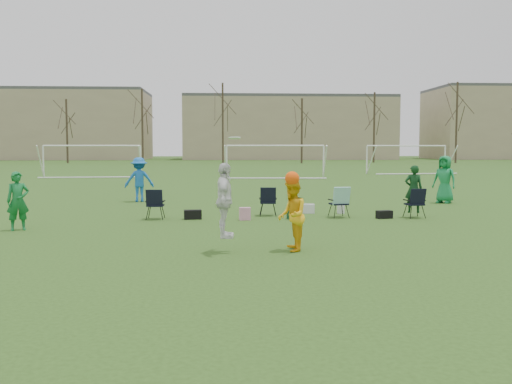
{
  "coord_description": "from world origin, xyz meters",
  "views": [
    {
      "loc": [
        0.17,
        -10.73,
        2.32
      ],
      "look_at": [
        0.92,
        2.72,
        1.25
      ],
      "focal_mm": 40.0,
      "sensor_mm": 36.0,
      "label": 1
    }
  ],
  "objects": [
    {
      "name": "goal_left",
      "position": [
        -10.0,
        34.0,
        1.92
      ],
      "size": [
        7.39,
        0.76,
        2.46
      ],
      "rotation": [
        0.0,
        0.0,
        0.09
      ],
      "color": "white",
      "rests_on": "ground"
    },
    {
      "name": "tree_line",
      "position": [
        0.24,
        69.85,
        5.09
      ],
      "size": [
        110.28,
        3.28,
        11.4
      ],
      "color": "#382B21",
      "rests_on": "ground"
    },
    {
      "name": "fielder_green_far",
      "position": [
        9.25,
        12.25,
        0.98
      ],
      "size": [
        1.12,
        1.12,
        1.96
      ],
      "primitive_type": "imported",
      "rotation": [
        0.0,
        0.0,
        -0.79
      ],
      "color": "#167F43",
      "rests_on": "ground"
    },
    {
      "name": "fielder_blue",
      "position": [
        -3.42,
        13.53,
        0.94
      ],
      "size": [
        1.32,
        0.92,
        1.87
      ],
      "primitive_type": "imported",
      "rotation": [
        0.0,
        0.0,
        3.34
      ],
      "color": "blue",
      "rests_on": "ground"
    },
    {
      "name": "goal_right",
      "position": [
        16.0,
        38.0,
        1.92
      ],
      "size": [
        7.35,
        1.14,
        2.46
      ],
      "rotation": [
        0.0,
        0.0,
        0.14
      ],
      "color": "white",
      "rests_on": "ground"
    },
    {
      "name": "fielder_green_near",
      "position": [
        -5.56,
        5.35,
        0.82
      ],
      "size": [
        0.71,
        0.61,
        1.64
      ],
      "primitive_type": "imported",
      "rotation": [
        0.0,
        0.0,
        0.45
      ],
      "color": "#136E31",
      "rests_on": "ground"
    },
    {
      "name": "goal_mid",
      "position": [
        4.0,
        32.0,
        1.92
      ],
      "size": [
        7.4,
        0.63,
        2.46
      ],
      "rotation": [
        0.0,
        0.0,
        -0.07
      ],
      "color": "white",
      "rests_on": "ground"
    },
    {
      "name": "ground",
      "position": [
        0.0,
        0.0,
        0.0
      ],
      "size": [
        260.0,
        260.0,
        0.0
      ],
      "primitive_type": "plane",
      "color": "#2A4A17",
      "rests_on": "ground"
    },
    {
      "name": "sideline_setup",
      "position": [
        3.13,
        7.78,
        0.52
      ],
      "size": [
        9.08,
        2.02,
        1.72
      ],
      "color": "#0E3617",
      "rests_on": "ground"
    },
    {
      "name": "building_row",
      "position": [
        6.73,
        96.0,
        5.99
      ],
      "size": [
        126.0,
        16.0,
        13.0
      ],
      "color": "tan",
      "rests_on": "ground"
    },
    {
      "name": "center_contest",
      "position": [
        0.99,
        1.72,
        0.98
      ],
      "size": [
        2.04,
        0.99,
        2.54
      ],
      "color": "white",
      "rests_on": "ground"
    }
  ]
}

